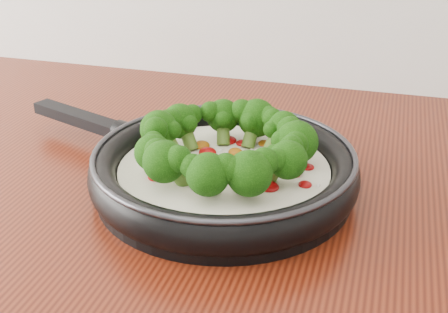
% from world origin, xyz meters
% --- Properties ---
extents(skillet, '(0.57, 0.44, 0.10)m').
position_xyz_m(skillet, '(-0.09, 1.04, 0.94)').
color(skillet, black).
rests_on(skillet, counter).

